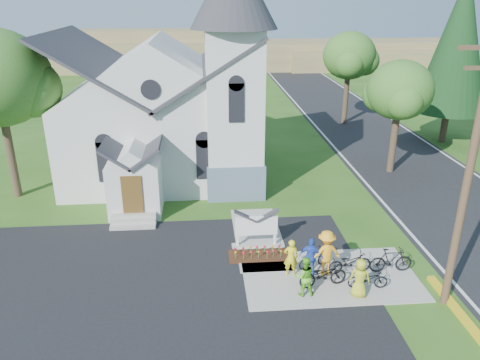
{
  "coord_description": "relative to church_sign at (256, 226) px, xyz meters",
  "views": [
    {
      "loc": [
        -3.48,
        -15.27,
        10.73
      ],
      "look_at": [
        -1.78,
        5.0,
        2.55
      ],
      "focal_mm": 35.0,
      "sensor_mm": 36.0,
      "label": 1
    }
  ],
  "objects": [
    {
      "name": "bike_1",
      "position": [
        2.2,
        -2.04,
        -0.52
      ],
      "size": [
        1.57,
        0.96,
        0.91
      ],
      "primitive_type": "imported",
      "rotation": [
        0.0,
        0.0,
        1.95
      ],
      "color": "black",
      "rests_on": "sidewalk"
    },
    {
      "name": "cyclist_0",
      "position": [
        1.11,
        -2.46,
        -0.18
      ],
      "size": [
        0.62,
        0.43,
        1.6
      ],
      "primitive_type": "imported",
      "rotation": [
        0.0,
        0.0,
        3.05
      ],
      "color": "yellow",
      "rests_on": "sidewalk"
    },
    {
      "name": "tree_road_mid",
      "position": [
        10.2,
        20.8,
        4.75
      ],
      "size": [
        4.4,
        4.4,
        7.8
      ],
      "color": "#3A2B1F",
      "rests_on": "ground"
    },
    {
      "name": "bike_3",
      "position": [
        5.23,
        -2.59,
        -0.44
      ],
      "size": [
        1.8,
        0.51,
        1.08
      ],
      "primitive_type": "imported",
      "rotation": [
        0.0,
        0.0,
        1.57
      ],
      "color": "black",
      "rests_on": "sidewalk"
    },
    {
      "name": "cyclist_3",
      "position": [
        2.52,
        -2.54,
        -0.0
      ],
      "size": [
        1.34,
        0.88,
        1.95
      ],
      "primitive_type": "imported",
      "rotation": [
        0.0,
        0.0,
        3.27
      ],
      "color": "#FEA51C",
      "rests_on": "sidewalk"
    },
    {
      "name": "tree_road_near",
      "position": [
        9.7,
        8.8,
        4.18
      ],
      "size": [
        4.0,
        4.0,
        7.05
      ],
      "color": "#3A2B1F",
      "rests_on": "ground"
    },
    {
      "name": "church",
      "position": [
        -4.28,
        9.28,
        4.22
      ],
      "size": [
        12.35,
        12.0,
        13.0
      ],
      "color": "silver",
      "rests_on": "ground"
    },
    {
      "name": "church_sign",
      "position": [
        0.0,
        0.0,
        0.0
      ],
      "size": [
        2.2,
        0.4,
        1.7
      ],
      "color": "gray",
      "rests_on": "ground"
    },
    {
      "name": "bike_0",
      "position": [
        2.22,
        -3.35,
        -0.47
      ],
      "size": [
        2.02,
        0.96,
        1.02
      ],
      "primitive_type": "imported",
      "rotation": [
        0.0,
        0.0,
        1.72
      ],
      "color": "black",
      "rests_on": "sidewalk"
    },
    {
      "name": "utility_pole",
      "position": [
        6.56,
        -4.7,
        4.38
      ],
      "size": [
        3.45,
        0.28,
        10.0
      ],
      "color": "#463523",
      "rests_on": "ground"
    },
    {
      "name": "cyclist_1",
      "position": [
        1.37,
        -3.84,
        -0.18
      ],
      "size": [
        0.79,
        0.62,
        1.59
      ],
      "primitive_type": "imported",
      "rotation": [
        0.0,
        0.0,
        3.16
      ],
      "color": "#60C324",
      "rests_on": "sidewalk"
    },
    {
      "name": "road",
      "position": [
        11.2,
        11.8,
        -1.02
      ],
      "size": [
        8.0,
        90.0,
        0.02
      ],
      "primitive_type": "cube",
      "color": "black",
      "rests_on": "ground"
    },
    {
      "name": "distant_hills",
      "position": [
        4.56,
        53.13,
        1.15
      ],
      "size": [
        61.0,
        10.0,
        5.6
      ],
      "color": "olive",
      "rests_on": "ground"
    },
    {
      "name": "cyclist_4",
      "position": [
        3.41,
        -4.11,
        -0.19
      ],
      "size": [
        0.89,
        0.73,
        1.58
      ],
      "primitive_type": "imported",
      "rotation": [
        0.0,
        0.0,
        2.8
      ],
      "color": "gold",
      "rests_on": "sidewalk"
    },
    {
      "name": "flower_bed",
      "position": [
        0.0,
        -0.9,
        -0.99
      ],
      "size": [
        2.6,
        1.1,
        0.07
      ],
      "primitive_type": "cube",
      "color": "#351E0E",
      "rests_on": "ground"
    },
    {
      "name": "cyclist_2",
      "position": [
        1.92,
        -2.54,
        -0.15
      ],
      "size": [
        1.05,
        0.72,
        1.66
      ],
      "primitive_type": "imported",
      "rotation": [
        0.0,
        0.0,
        2.78
      ],
      "color": "blue",
      "rests_on": "sidewalk"
    },
    {
      "name": "bike_4",
      "position": [
        3.92,
        -3.63,
        -0.57
      ],
      "size": [
        1.58,
        0.64,
        0.81
      ],
      "primitive_type": "imported",
      "rotation": [
        0.0,
        0.0,
        1.51
      ],
      "color": "black",
      "rests_on": "sidewalk"
    },
    {
      "name": "ground",
      "position": [
        1.2,
        -3.2,
        -1.03
      ],
      "size": [
        120.0,
        120.0,
        0.0
      ],
      "primitive_type": "plane",
      "color": "#2C5317",
      "rests_on": "ground"
    },
    {
      "name": "parking_lot",
      "position": [
        -5.8,
        -5.2,
        -1.02
      ],
      "size": [
        20.0,
        16.0,
        0.02
      ],
      "primitive_type": "cube",
      "color": "black",
      "rests_on": "ground"
    },
    {
      "name": "conifer",
      "position": [
        16.2,
        14.8,
        6.36
      ],
      "size": [
        5.2,
        5.2,
        12.4
      ],
      "color": "#3A2B1F",
      "rests_on": "ground"
    },
    {
      "name": "bike_2",
      "position": [
        3.53,
        -2.53,
        -0.49
      ],
      "size": [
        1.9,
        0.83,
        0.97
      ],
      "primitive_type": "imported",
      "rotation": [
        0.0,
        0.0,
        1.68
      ],
      "color": "black",
      "rests_on": "sidewalk"
    },
    {
      "name": "sidewalk",
      "position": [
        2.7,
        -2.7,
        -1.0
      ],
      "size": [
        7.0,
        4.0,
        0.05
      ],
      "primitive_type": "cube",
      "color": "gray",
      "rests_on": "ground"
    }
  ]
}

